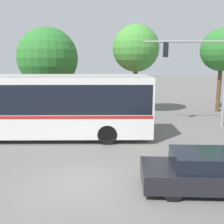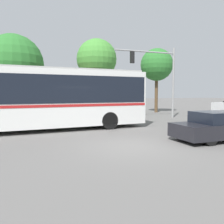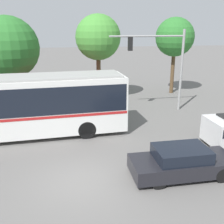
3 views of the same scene
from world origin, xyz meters
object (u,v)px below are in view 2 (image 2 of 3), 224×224
(city_bus, at_px, (48,95))
(street_tree_right, at_px, (157,65))
(traffic_light_pole, at_px, (160,71))
(street_tree_left, at_px, (13,64))
(sedan_foreground, at_px, (220,126))
(street_tree_centre, at_px, (97,59))

(city_bus, distance_m, street_tree_right, 14.93)
(city_bus, relative_size, traffic_light_pole, 1.93)
(traffic_light_pole, relative_size, street_tree_left, 0.85)
(sedan_foreground, height_order, street_tree_right, street_tree_right)
(traffic_light_pole, relative_size, street_tree_centre, 0.84)
(sedan_foreground, xyz_separation_m, traffic_light_pole, (2.35, 8.81, 3.23))
(sedan_foreground, relative_size, street_tree_left, 0.64)
(sedan_foreground, height_order, street_tree_centre, street_tree_centre)
(street_tree_left, bearing_deg, city_bus, -75.11)
(city_bus, xyz_separation_m, street_tree_left, (-1.96, 7.36, 2.44))
(city_bus, bearing_deg, sedan_foreground, 137.87)
(sedan_foreground, distance_m, traffic_light_pole, 9.67)
(traffic_light_pole, distance_m, street_tree_right, 5.94)
(traffic_light_pole, bearing_deg, street_tree_right, -118.95)
(street_tree_left, relative_size, street_tree_right, 1.01)
(street_tree_centre, distance_m, street_tree_right, 7.08)
(street_tree_right, bearing_deg, city_bus, -145.25)
(street_tree_left, bearing_deg, sedan_foreground, -55.79)
(sedan_foreground, xyz_separation_m, street_tree_right, (5.17, 13.90, 4.41))
(city_bus, height_order, street_tree_right, street_tree_right)
(city_bus, height_order, traffic_light_pole, traffic_light_pole)
(sedan_foreground, distance_m, street_tree_centre, 13.60)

